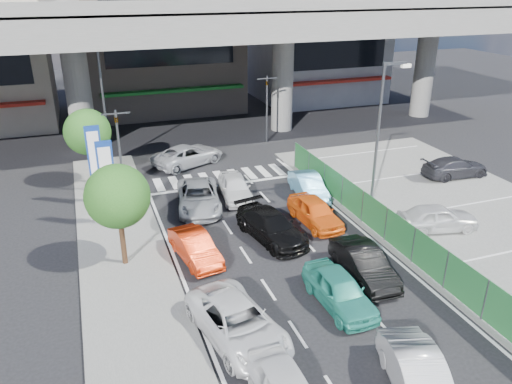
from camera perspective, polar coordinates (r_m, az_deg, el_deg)
name	(u,v)px	position (r m, az deg, el deg)	size (l,w,h in m)	color
ground	(303,282)	(21.74, 5.42, -10.25)	(120.00, 120.00, 0.00)	black
parking_lot	(477,223)	(28.93, 23.93, -3.23)	(12.00, 28.00, 0.06)	#5D5D5A
sidewalk_left	(126,264)	(23.56, -14.68, -7.93)	(4.00, 30.00, 0.12)	#5D5D5A
fence_run	(398,234)	(24.45, 15.91, -4.61)	(0.16, 22.00, 1.80)	#21602E
expressway	(184,25)	(39.25, -8.27, 18.40)	(64.00, 14.00, 10.75)	#61615D
building_center	(160,29)	(50.11, -10.92, 17.80)	(14.00, 10.90, 15.00)	gray
building_east	(318,40)	(54.21, 7.05, 16.83)	(12.00, 10.90, 12.00)	gray
traffic_light_left	(118,132)	(29.47, -15.54, 6.63)	(1.60, 1.24, 5.20)	#595B60
traffic_light_right	(267,92)	(38.62, 1.26, 11.30)	(1.60, 1.24, 5.20)	#595B60
street_lamp_right	(382,123)	(27.89, 14.17, 7.63)	(1.65, 0.22, 8.00)	#595B60
street_lamp_left	(106,96)	(35.09, -16.81, 10.49)	(1.65, 0.22, 8.00)	#595B60
signboard_near	(106,172)	(25.89, -16.72, 2.15)	(0.80, 0.14, 4.70)	#595B60
signboard_far	(95,155)	(28.72, -17.94, 4.07)	(0.80, 0.14, 4.70)	#595B60
tree_near	(118,197)	(22.07, -15.55, -0.51)	(2.80, 2.80, 4.80)	#382314
tree_far	(87,132)	(31.98, -18.71, 6.49)	(2.80, 2.80, 4.80)	#382314
hatch_white_back_mid	(419,378)	(17.08, 18.15, -19.51)	(1.46, 4.19, 1.38)	silver
sedan_white_mid_left	(238,323)	(18.35, -2.12, -14.68)	(2.29, 4.97, 1.38)	white
taxi_teal_mid	(339,290)	(20.23, 9.51, -10.99)	(1.63, 4.05, 1.38)	teal
hatch_black_mid_right	(364,264)	(22.09, 12.20, -8.02)	(1.46, 4.19, 1.38)	black
taxi_orange_left	(195,247)	(23.11, -6.98, -6.29)	(1.34, 3.83, 1.26)	#B82709
sedan_black_mid	(271,226)	(24.67, 1.75, -3.93)	(1.93, 4.76, 1.38)	black
taxi_orange_right	(315,212)	(26.34, 6.76, -2.24)	(1.63, 4.05, 1.38)	orange
wagon_silver_front_left	(199,197)	(28.06, -6.58, -0.57)	(2.29, 4.97, 1.38)	#9A9DA1
sedan_white_front_mid	(235,187)	(29.20, -2.41, 0.55)	(1.63, 4.05, 1.38)	white
kei_truck_front_right	(308,186)	(29.57, 6.00, 0.68)	(1.40, 4.02, 1.32)	#65B6E1
crossing_wagon_silver	(188,155)	(34.79, -7.76, 4.20)	(2.35, 5.09, 1.41)	#A3A4AA
parked_sedan_white	(437,217)	(27.02, 20.02, -2.75)	(1.63, 4.05, 1.38)	silver
parked_sedan_dgrey	(455,167)	(34.74, 21.80, 2.65)	(1.79, 4.41, 1.28)	#2B2B30
traffic_cone	(368,215)	(27.05, 12.70, -2.59)	(0.37, 0.37, 0.72)	#DF4F0C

